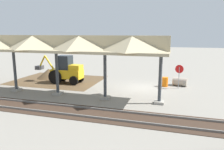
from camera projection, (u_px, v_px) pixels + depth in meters
The scene contains 9 objects.
ground_plane at pixel (143, 88), 20.40m from camera, with size 120.00×120.00×0.00m, color gray.
dirt_work_zone at pixel (58, 80), 23.70m from camera, with size 9.20×7.00×0.01m, color brown.
platform_canopy at pixel (13, 44), 18.61m from camera, with size 26.11×3.20×4.90m.
rail_tracks at pixel (124, 117), 13.36m from camera, with size 60.00×2.58×0.15m.
stop_sign at pixel (179, 72), 19.89m from camera, with size 0.74×0.23×2.22m.
backhoe at pixel (66, 71), 22.27m from camera, with size 5.18×1.76×2.82m.
dirt_mound at pixel (49, 78), 24.93m from camera, with size 5.29×5.29×2.12m, color brown.
concrete_pipe at pixel (180, 82), 21.19m from camera, with size 1.47×1.09×0.81m.
traffic_barrel at pixel (165, 82), 20.91m from camera, with size 0.56×0.56×0.90m, color orange.
Camera 1 is at (-2.84, 19.79, 5.12)m, focal length 35.00 mm.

